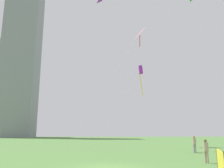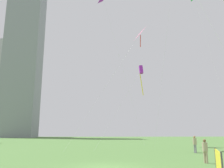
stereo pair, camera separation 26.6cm
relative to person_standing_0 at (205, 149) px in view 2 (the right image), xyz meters
The scene contains 8 objects.
ground 7.56m from the person_standing_0, 166.50° to the right, with size 280.00×280.00×0.00m, color #4C7538.
person_standing_0 is the anchor object (origin of this frame).
person_standing_2 9.26m from the person_standing_0, 72.04° to the left, with size 0.41×0.41×1.85m.
kite_flying_2 16.20m from the person_standing_0, 99.50° to the left, with size 6.49×1.06×11.24m.
kite_flying_4 23.11m from the person_standing_0, 95.66° to the left, with size 11.45×5.71×18.52m.
distant_highrise_0 125.24m from the person_standing_0, 115.19° to the left, with size 17.61×15.08×95.08m, color gray.
distant_highrise_1 138.03m from the person_standing_0, 115.49° to the left, with size 15.83×24.53×55.64m, color #A8A8AD.
event_banner 5.43m from the person_standing_0, 108.00° to the right, with size 1.33×3.16×1.32m.
Camera 2 is at (-0.44, -15.39, 2.12)m, focal length 37.12 mm.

